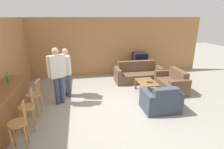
# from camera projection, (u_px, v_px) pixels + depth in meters

# --- Properties ---
(ground_plane) EXTENTS (24.00, 24.00, 0.00)m
(ground_plane) POSITION_uv_depth(u_px,v_px,m) (121.00, 111.00, 5.09)
(ground_plane) COLOR gray
(wall_back) EXTENTS (9.40, 0.08, 2.60)m
(wall_back) POSITION_uv_depth(u_px,v_px,m) (103.00, 47.00, 7.98)
(wall_back) COLOR #B27A47
(wall_back) RESTS_ON ground_plane
(wall_left) EXTENTS (0.08, 8.55, 2.60)m
(wall_left) POSITION_uv_depth(u_px,v_px,m) (7.00, 63.00, 5.28)
(wall_left) COLOR #B27A47
(wall_left) RESTS_ON ground_plane
(bar_counter) EXTENTS (0.55, 2.80, 0.97)m
(bar_counter) POSITION_uv_depth(u_px,v_px,m) (2.00, 113.00, 4.05)
(bar_counter) COLOR brown
(bar_counter) RESTS_ON ground_plane
(bar_chair_near) EXTENTS (0.42, 0.42, 1.03)m
(bar_chair_near) POSITION_uv_depth(u_px,v_px,m) (19.00, 126.00, 3.51)
(bar_chair_near) COLOR #B77F42
(bar_chair_near) RESTS_ON ground_plane
(bar_chair_mid) EXTENTS (0.42, 0.42, 1.03)m
(bar_chair_mid) POSITION_uv_depth(u_px,v_px,m) (27.00, 110.00, 4.11)
(bar_chair_mid) COLOR #B77F42
(bar_chair_mid) RESTS_ON ground_plane
(bar_chair_far) EXTENTS (0.44, 0.44, 1.03)m
(bar_chair_far) POSITION_uv_depth(u_px,v_px,m) (34.00, 97.00, 4.76)
(bar_chair_far) COLOR #B77F42
(bar_chair_far) RESTS_ON ground_plane
(couch_far) EXTENTS (1.93, 0.82, 0.82)m
(couch_far) POSITION_uv_depth(u_px,v_px,m) (138.00, 74.00, 7.40)
(couch_far) COLOR brown
(couch_far) RESTS_ON ground_plane
(armchair_near) EXTENTS (1.01, 0.78, 0.80)m
(armchair_near) POSITION_uv_depth(u_px,v_px,m) (161.00, 101.00, 5.06)
(armchair_near) COLOR #384251
(armchair_near) RESTS_ON ground_plane
(loveseat_right) EXTENTS (0.76, 1.33, 0.79)m
(loveseat_right) POSITION_uv_depth(u_px,v_px,m) (172.00, 83.00, 6.46)
(loveseat_right) COLOR brown
(loveseat_right) RESTS_ON ground_plane
(coffee_table) EXTENTS (0.60, 0.88, 0.43)m
(coffee_table) POSITION_uv_depth(u_px,v_px,m) (146.00, 83.00, 6.22)
(coffee_table) COLOR brown
(coffee_table) RESTS_ON ground_plane
(tv_unit) EXTENTS (1.09, 0.54, 0.55)m
(tv_unit) POSITION_uv_depth(u_px,v_px,m) (139.00, 69.00, 8.27)
(tv_unit) COLOR black
(tv_unit) RESTS_ON ground_plane
(tv) EXTENTS (0.62, 0.47, 0.49)m
(tv) POSITION_uv_depth(u_px,v_px,m) (140.00, 58.00, 8.10)
(tv) COLOR black
(tv) RESTS_ON tv_unit
(bottle) EXTENTS (0.07, 0.07, 0.27)m
(bottle) POSITION_uv_depth(u_px,v_px,m) (8.00, 78.00, 4.59)
(bottle) COLOR #2D7F3D
(bottle) RESTS_ON bar_counter
(book_on_table) EXTENTS (0.24, 0.18, 0.02)m
(book_on_table) POSITION_uv_depth(u_px,v_px,m) (150.00, 82.00, 6.10)
(book_on_table) COLOR black
(book_on_table) RESTS_ON coffee_table
(person_by_window) EXTENTS (0.33, 0.57, 1.66)m
(person_by_window) POSITION_uv_depth(u_px,v_px,m) (67.00, 70.00, 5.80)
(person_by_window) COLOR #384260
(person_by_window) RESTS_ON ground_plane
(person_by_counter) EXTENTS (0.51, 0.35, 1.78)m
(person_by_counter) POSITION_uv_depth(u_px,v_px,m) (57.00, 73.00, 5.25)
(person_by_counter) COLOR #384260
(person_by_counter) RESTS_ON ground_plane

